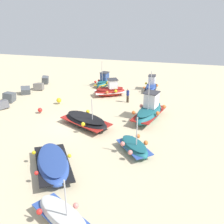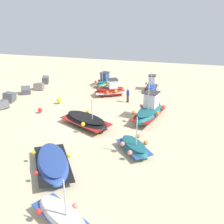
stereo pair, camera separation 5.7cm
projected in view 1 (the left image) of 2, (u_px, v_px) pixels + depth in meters
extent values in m
plane|color=beige|center=(75.00, 125.00, 24.78)|extent=(59.42, 59.42, 0.00)
ellipsoid|color=maroon|center=(110.00, 92.00, 32.35)|extent=(3.08, 4.04, 1.08)
cube|color=white|center=(110.00, 92.00, 32.33)|extent=(3.01, 3.91, 0.18)
ellipsoid|color=maroon|center=(110.00, 89.00, 32.19)|extent=(2.67, 3.54, 0.24)
cube|color=white|center=(113.00, 84.00, 32.04)|extent=(1.38, 1.37, 1.04)
cube|color=#333338|center=(113.00, 79.00, 31.83)|extent=(1.60, 1.59, 0.06)
sphere|color=orange|center=(100.00, 88.00, 32.76)|extent=(0.35, 0.35, 0.35)
sphere|color=orange|center=(107.00, 92.00, 31.37)|extent=(0.35, 0.35, 0.35)
sphere|color=yellow|center=(108.00, 88.00, 33.02)|extent=(0.35, 0.35, 0.35)
sphere|color=yellow|center=(116.00, 91.00, 31.57)|extent=(0.35, 0.35, 0.35)
sphere|color=orange|center=(117.00, 86.00, 33.19)|extent=(0.35, 0.35, 0.35)
ellipsoid|color=#2D4C9E|center=(53.00, 164.00, 18.11)|extent=(5.44, 4.56, 1.02)
cube|color=black|center=(53.00, 163.00, 18.10)|extent=(5.30, 4.49, 0.17)
ellipsoid|color=navy|center=(52.00, 159.00, 17.96)|extent=(4.77, 3.99, 0.23)
sphere|color=red|center=(36.00, 173.00, 16.61)|extent=(0.27, 0.27, 0.27)
sphere|color=yellow|center=(69.00, 156.00, 18.30)|extent=(0.27, 0.27, 0.27)
sphere|color=yellow|center=(34.00, 153.00, 18.66)|extent=(0.27, 0.27, 0.27)
ellipsoid|color=#1E6670|center=(149.00, 114.00, 25.78)|extent=(5.45, 3.00, 1.21)
cube|color=maroon|center=(149.00, 113.00, 25.76)|extent=(5.26, 3.01, 0.11)
ellipsoid|color=#1A565F|center=(149.00, 109.00, 25.59)|extent=(4.79, 2.63, 0.20)
cube|color=white|center=(151.00, 100.00, 25.62)|extent=(1.49, 1.40, 1.43)
cube|color=#333338|center=(152.00, 92.00, 25.33)|extent=(1.73, 1.63, 0.06)
cylinder|color=#B7B7BC|center=(149.00, 96.00, 24.75)|extent=(0.08, 0.08, 2.63)
sphere|color=orange|center=(134.00, 113.00, 24.98)|extent=(0.36, 0.36, 0.36)
sphere|color=orange|center=(158.00, 113.00, 24.79)|extent=(0.36, 0.36, 0.36)
sphere|color=#EA7F75|center=(141.00, 106.00, 26.42)|extent=(0.36, 0.36, 0.36)
sphere|color=orange|center=(164.00, 107.00, 26.23)|extent=(0.36, 0.36, 0.36)
ellipsoid|color=#2D4C9E|center=(151.00, 88.00, 34.13)|extent=(3.27, 1.35, 0.87)
cube|color=black|center=(151.00, 88.00, 34.12)|extent=(3.14, 1.37, 0.12)
ellipsoid|color=navy|center=(151.00, 85.00, 34.00)|extent=(2.88, 1.16, 0.18)
cube|color=silver|center=(152.00, 80.00, 34.29)|extent=(1.03, 0.81, 1.04)
cube|color=#333338|center=(152.00, 76.00, 34.08)|extent=(1.20, 0.93, 0.06)
cylinder|color=#B7B7BC|center=(151.00, 78.00, 33.44)|extent=(0.08, 0.08, 1.83)
sphere|color=orange|center=(144.00, 88.00, 33.55)|extent=(0.28, 0.28, 0.28)
sphere|color=orange|center=(157.00, 86.00, 33.82)|extent=(0.28, 0.28, 0.28)
sphere|color=yellow|center=(146.00, 83.00, 34.86)|extent=(0.28, 0.28, 0.28)
ellipsoid|color=#1E6670|center=(104.00, 83.00, 36.13)|extent=(3.56, 2.08, 0.92)
cube|color=gold|center=(104.00, 83.00, 36.11)|extent=(3.43, 2.05, 0.17)
ellipsoid|color=#1A565F|center=(104.00, 81.00, 36.00)|extent=(3.12, 1.79, 0.22)
cube|color=#2D4784|center=(105.00, 76.00, 35.95)|extent=(1.20, 1.04, 0.98)
cube|color=#333338|center=(105.00, 72.00, 35.75)|extent=(1.39, 1.21, 0.06)
cylinder|color=#B7B7BC|center=(102.00, 71.00, 35.06)|extent=(0.08, 0.08, 2.65)
sphere|color=red|center=(95.00, 82.00, 35.58)|extent=(0.33, 0.33, 0.33)
sphere|color=yellow|center=(108.00, 82.00, 35.29)|extent=(0.33, 0.33, 0.33)
sphere|color=red|center=(99.00, 81.00, 36.38)|extent=(0.33, 0.33, 0.33)
sphere|color=#EA7F75|center=(111.00, 81.00, 36.10)|extent=(0.33, 0.33, 0.33)
sphere|color=orange|center=(102.00, 78.00, 37.10)|extent=(0.33, 0.33, 0.33)
ellipsoid|color=#1E6670|center=(134.00, 147.00, 20.25)|extent=(3.48, 3.24, 0.85)
cube|color=#2D4C9E|center=(134.00, 147.00, 20.23)|extent=(3.40, 3.18, 0.10)
ellipsoid|color=#1A565F|center=(134.00, 143.00, 20.12)|extent=(3.05, 2.84, 0.16)
cylinder|color=#B7B7BC|center=(137.00, 131.00, 19.40)|extent=(0.08, 0.08, 2.24)
sphere|color=#EA7F75|center=(130.00, 153.00, 19.08)|extent=(0.36, 0.36, 0.36)
sphere|color=orange|center=(146.00, 143.00, 20.21)|extent=(0.36, 0.36, 0.36)
sphere|color=#EA7F75|center=(123.00, 144.00, 20.02)|extent=(0.36, 0.36, 0.36)
sphere|color=orange|center=(138.00, 136.00, 21.18)|extent=(0.36, 0.36, 0.36)
ellipsoid|color=black|center=(86.00, 121.00, 24.45)|extent=(4.07, 5.41, 1.02)
cube|color=maroon|center=(86.00, 121.00, 24.43)|extent=(4.03, 5.25, 0.14)
ellipsoid|color=black|center=(86.00, 117.00, 24.29)|extent=(3.57, 4.75, 0.20)
cylinder|color=#B7B7BC|center=(92.00, 109.00, 23.36)|extent=(0.08, 0.08, 1.91)
sphere|color=yellow|center=(83.00, 124.00, 22.98)|extent=(0.36, 0.36, 0.36)
sphere|color=yellow|center=(88.00, 112.00, 25.62)|extent=(0.36, 0.36, 0.36)
ellipsoid|color=white|center=(64.00, 218.00, 13.63)|extent=(3.27, 4.21, 0.89)
cube|color=#2D4C9E|center=(64.00, 218.00, 13.62)|extent=(3.22, 4.09, 0.10)
ellipsoid|color=beige|center=(63.00, 213.00, 13.49)|extent=(2.87, 3.70, 0.17)
cylinder|color=#B7B7BC|center=(66.00, 198.00, 12.83)|extent=(0.08, 0.08, 2.12)
sphere|color=#EA7F75|center=(76.00, 206.00, 14.04)|extent=(0.32, 0.32, 0.32)
sphere|color=red|center=(39.00, 212.00, 13.61)|extent=(0.32, 0.32, 0.32)
cylinder|color=brown|center=(128.00, 99.00, 30.22)|extent=(0.14, 0.14, 0.85)
cylinder|color=brown|center=(127.00, 99.00, 30.29)|extent=(0.14, 0.14, 0.85)
cylinder|color=navy|center=(128.00, 93.00, 29.98)|extent=(0.32, 0.32, 0.55)
sphere|color=tan|center=(128.00, 90.00, 29.83)|extent=(0.22, 0.22, 0.22)
cube|color=slate|center=(3.00, 105.00, 28.64)|extent=(1.51, 1.61, 1.08)
cube|color=#4C5156|center=(9.00, 97.00, 30.47)|extent=(1.41, 1.32, 1.29)
cube|color=#4C5156|center=(26.00, 91.00, 33.08)|extent=(1.69, 1.66, 1.06)
cube|color=slate|center=(39.00, 87.00, 34.59)|extent=(1.18, 1.36, 1.02)
cube|color=#4C5156|center=(45.00, 80.00, 36.97)|extent=(1.18, 1.18, 1.29)
cylinder|color=#3F3F42|center=(40.00, 113.00, 27.45)|extent=(0.08, 0.08, 0.13)
sphere|color=red|center=(40.00, 110.00, 27.33)|extent=(0.47, 0.47, 0.47)
cylinder|color=#3F3F42|center=(59.00, 103.00, 29.91)|extent=(0.08, 0.08, 0.17)
sphere|color=yellow|center=(59.00, 100.00, 29.77)|extent=(0.54, 0.54, 0.54)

